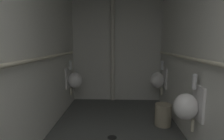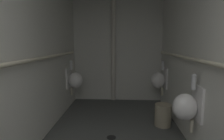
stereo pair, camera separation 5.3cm
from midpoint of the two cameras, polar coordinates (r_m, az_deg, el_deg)
wall_left at (r=2.50m, az=-24.70°, el=4.30°), size 0.06×4.53×2.53m
wall_right at (r=2.45m, az=27.83°, el=4.02°), size 0.06×4.53×2.53m
wall_back at (r=4.45m, az=2.08°, el=6.52°), size 2.24×0.06×2.53m
urinal_left_mid at (r=4.02m, az=-11.27°, el=-2.98°), size 0.32×0.30×0.76m
urinal_right_mid at (r=2.51m, az=22.95°, el=-10.43°), size 0.32×0.30×0.76m
urinal_right_far at (r=4.07m, az=14.92°, el=-2.95°), size 0.32×0.30×0.76m
supply_pipe_left at (r=2.46m, az=-22.82°, el=2.97°), size 0.06×3.69×0.06m
supply_pipe_right at (r=2.43m, az=25.61°, el=2.75°), size 0.06×3.80×0.06m
standpipe_back_wall at (r=4.35m, az=0.80°, el=6.48°), size 0.10×0.10×2.48m
floor_drain at (r=2.92m, az=0.36°, el=-20.38°), size 0.14×0.14×0.01m
waste_bin at (r=3.34m, az=16.15°, el=-13.42°), size 0.28×0.28×0.37m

